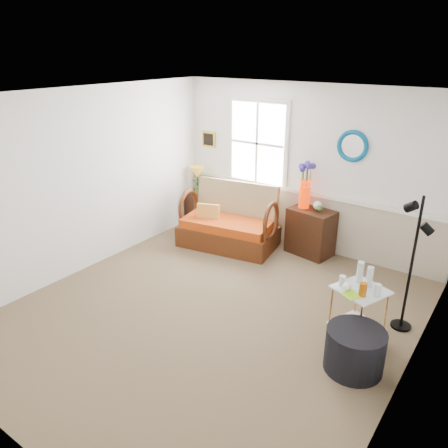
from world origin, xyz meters
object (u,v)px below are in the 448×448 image
Objects in this scene: lamp_stand at (197,207)px; floor_lamp at (412,265)px; cabinet at (311,232)px; ottoman at (355,350)px; side_table at (358,313)px; loveseat at (228,217)px.

lamp_stand is 4.26m from floor_lamp.
cabinet is at bearing 0.05° from lamp_stand.
cabinet is 2.73m from ottoman.
cabinet is at bearing 124.71° from ottoman.
side_table is 0.57m from ottoman.
floor_lamp is at bearing -16.44° from lamp_stand.
loveseat is at bearing -25.11° from lamp_stand.
loveseat reaches higher than lamp_stand.
side_table is at bearing 107.65° from ottoman.
lamp_stand reaches higher than ottoman.
cabinet is at bearing 12.42° from loveseat.
ottoman is (-0.20, -1.04, -0.59)m from floor_lamp.
lamp_stand is (-1.07, 0.50, -0.20)m from loveseat.
ottoman is at bearing -81.94° from floor_lamp.
cabinet is 1.18× the size of side_table.
ottoman is (1.55, -2.24, -0.14)m from cabinet.
lamp_stand is 2.30m from cabinet.
side_table is 0.38× the size of floor_lamp.
loveseat is 2.09× the size of cabinet.
loveseat is 2.47× the size of side_table.
lamp_stand is at bearing -177.29° from floor_lamp.
floor_lamp reaches higher than cabinet.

